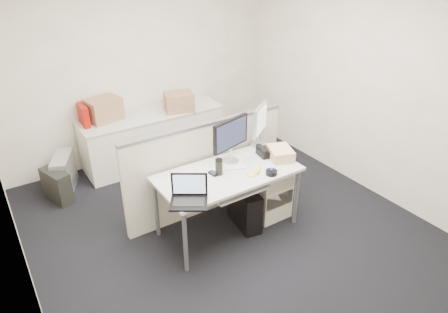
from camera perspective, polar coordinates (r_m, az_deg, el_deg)
floor at (r=4.58m, az=0.55°, el=-10.22°), size 4.00×4.50×0.01m
wall_back at (r=5.79m, az=-12.13°, el=12.68°), size 4.00×0.02×2.70m
wall_left at (r=3.33m, az=-29.35°, el=-2.30°), size 0.02×4.50×2.70m
wall_right at (r=5.20m, az=19.58°, el=9.95°), size 0.02×4.50×2.70m
desk at (r=4.19m, az=0.59°, el=-3.03°), size 1.50×0.75×0.73m
keyboard_tray at (r=4.09m, az=1.99°, el=-4.66°), size 0.62×0.32×0.02m
drawer_pedestal at (r=4.69m, az=5.84°, el=-4.40°), size 0.40×0.55×0.65m
cubicle_partition at (r=4.58m, az=-2.51°, el=-1.84°), size 2.00×0.06×1.10m
back_counter at (r=5.85m, az=-9.98°, el=2.67°), size 2.00×0.60×0.72m
monitor_main at (r=4.25m, az=0.95°, el=2.25°), size 0.53×0.31×0.50m
monitor_small at (r=4.62m, az=5.13°, el=4.30°), size 0.44×0.40×0.49m
laptop at (r=3.62m, az=-5.14°, el=-5.12°), size 0.42×0.40×0.25m
trackball at (r=4.14m, az=6.79°, el=-2.27°), size 0.14×0.14×0.05m
desk_phone at (r=4.52m, az=6.38°, el=0.70°), size 0.26×0.23×0.07m
paper_stack at (r=4.32m, az=1.37°, el=-0.97°), size 0.29×0.32×0.01m
sticky_pad at (r=4.12m, az=3.91°, el=-2.61°), size 0.09×0.09×0.01m
travel_mug at (r=4.09m, az=-0.72°, el=-1.55°), size 0.10×0.10×0.16m
banana at (r=4.19m, az=4.92°, el=-1.83°), size 0.16×0.16×0.04m
cellphone at (r=4.12m, az=-1.53°, el=-2.45°), size 0.07×0.12×0.02m
manila_folders at (r=4.46m, az=8.05°, el=0.48°), size 0.33×0.37×0.11m
keyboard at (r=4.08m, az=1.09°, el=-4.33°), size 0.45×0.16×0.02m
pc_tower_desk at (r=4.50m, az=2.98°, el=-7.25°), size 0.27×0.52×0.46m
pc_tower_spare_dark at (r=5.34m, az=-22.78°, el=-3.85°), size 0.30×0.47×0.41m
pc_tower_spare_silver at (r=5.53m, az=-21.84°, el=-2.15°), size 0.39×0.54×0.47m
cardboard_box_left at (r=5.57m, az=-16.79°, el=6.37°), size 0.49×0.41×0.32m
cardboard_box_right at (r=5.70m, az=-6.46°, el=7.69°), size 0.46×0.40×0.28m
red_binder at (r=5.49m, az=-19.44°, el=5.49°), size 0.07×0.31×0.29m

